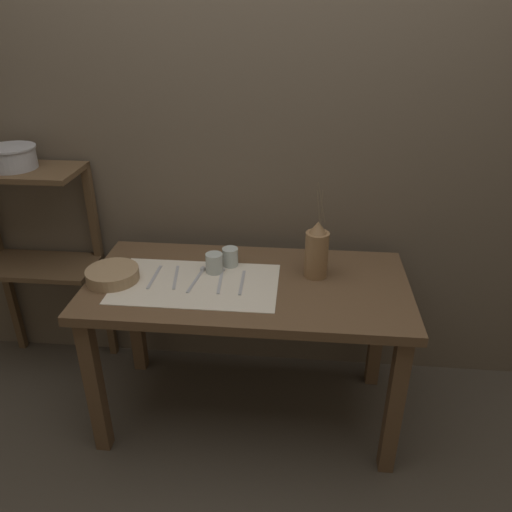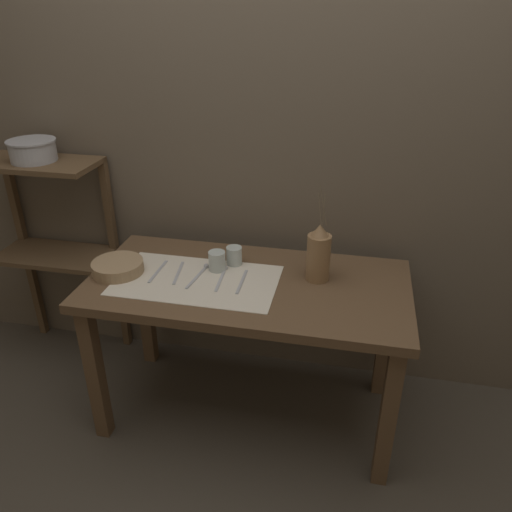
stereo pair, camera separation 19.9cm
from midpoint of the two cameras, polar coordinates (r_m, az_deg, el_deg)
The scene contains 15 objects.
ground_plane at distance 2.48m, azimuth -3.27°, elevation -17.26°, with size 12.00×12.00×0.00m, color #473F35.
stone_wall_back at distance 2.27m, azimuth -2.43°, elevation 13.54°, with size 7.00×0.06×2.40m.
wooden_table at distance 2.10m, azimuth -3.70°, elevation -5.30°, with size 1.32×0.65×0.70m.
wooden_shelf_unit at distance 2.62m, azimuth -26.08°, elevation 2.30°, with size 0.56×0.28×1.08m.
linen_cloth at distance 2.06m, azimuth -9.64°, elevation -3.20°, with size 0.67×0.38×0.00m.
pitcher_with_flowers at distance 2.04m, azimuth 4.20°, elevation 0.49°, with size 0.10×0.10×0.41m.
wooden_bowl at distance 2.15m, azimuth -18.65°, elevation -2.12°, with size 0.21×0.21×0.05m.
glass_tumbler_near at distance 2.11m, azimuth -7.49°, elevation -0.87°, with size 0.07×0.07×0.08m.
glass_tumbler_far at distance 2.16m, azimuth -5.61°, elevation -0.16°, with size 0.07×0.07×0.08m.
fork_outer at distance 2.13m, azimuth -14.18°, elevation -2.40°, with size 0.01×0.19×0.00m.
knife_center at distance 2.11m, azimuth -11.87°, elevation -2.52°, with size 0.04×0.19×0.00m.
spoon_outer at distance 2.12m, azimuth -9.11°, elevation -2.07°, with size 0.04×0.21×0.02m.
spoon_inner at distance 2.10m, azimuth -6.68°, elevation -2.15°, with size 0.03×0.21×0.02m.
fork_inner at distance 2.03m, azimuth -4.41°, elevation -3.11°, with size 0.02×0.19×0.00m.
metal_pot_large at distance 2.48m, azimuth -28.31°, elevation 9.92°, with size 0.22×0.22×0.10m.
Camera 1 is at (0.20, -1.76, 1.73)m, focal length 35.00 mm.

